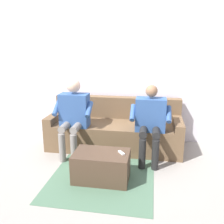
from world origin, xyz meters
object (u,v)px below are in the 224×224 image
object	(u,v)px
remote_white	(121,153)
couch	(115,130)
person_left_seated	(150,119)
person_right_seated	(73,113)
coffee_table	(102,166)

from	to	relation	value
remote_white	couch	bearing A→B (deg)	157.63
person_left_seated	person_right_seated	distance (m)	1.18
coffee_table	person_right_seated	world-z (taller)	person_right_seated
person_right_seated	remote_white	bearing A→B (deg)	140.93
person_right_seated	remote_white	world-z (taller)	person_right_seated
person_right_seated	remote_white	distance (m)	1.12
couch	person_right_seated	distance (m)	0.80
coffee_table	person_left_seated	size ratio (longest dim) A/B	0.63
coffee_table	person_left_seated	xyz separation A→B (m)	(-0.59, -0.71, 0.45)
coffee_table	remote_white	world-z (taller)	remote_white
couch	person_left_seated	xyz separation A→B (m)	(-0.59, 0.38, 0.35)
couch	coffee_table	bearing A→B (deg)	90.00
person_right_seated	couch	bearing A→B (deg)	-147.53
coffee_table	remote_white	bearing A→B (deg)	-173.79
couch	person_left_seated	distance (m)	0.78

